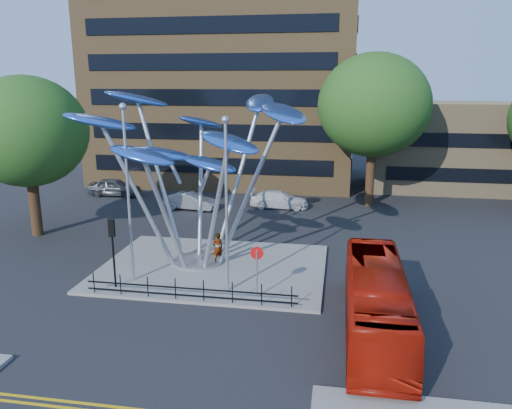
% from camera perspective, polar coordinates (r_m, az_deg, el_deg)
% --- Properties ---
extents(ground, '(120.00, 120.00, 0.00)m').
position_cam_1_polar(ground, '(21.91, -6.34, -13.13)').
color(ground, black).
rests_on(ground, ground).
extents(traffic_island, '(12.00, 9.00, 0.15)m').
position_cam_1_polar(traffic_island, '(27.40, -4.92, -7.18)').
color(traffic_island, slate).
rests_on(traffic_island, ground).
extents(brick_tower, '(25.00, 15.00, 30.00)m').
position_cam_1_polar(brick_tower, '(52.24, -3.35, 19.54)').
color(brick_tower, brown).
rests_on(brick_tower, ground).
extents(low_building_near, '(15.00, 8.00, 8.00)m').
position_cam_1_polar(low_building_near, '(50.15, 21.75, 6.21)').
color(low_building_near, tan).
rests_on(low_building_near, ground).
extents(tree_right, '(8.80, 8.80, 12.11)m').
position_cam_1_polar(tree_right, '(40.81, 13.33, 10.96)').
color(tree_right, black).
rests_on(tree_right, ground).
extents(tree_left, '(7.60, 7.60, 10.32)m').
position_cam_1_polar(tree_left, '(34.88, -24.74, 7.55)').
color(tree_left, black).
rests_on(tree_left, ground).
extents(leaf_sculpture, '(12.72, 9.54, 9.51)m').
position_cam_1_polar(leaf_sculpture, '(26.68, -7.10, 7.26)').
color(leaf_sculpture, '#9EA0A5').
rests_on(leaf_sculpture, traffic_island).
extents(street_lamp_left, '(0.36, 0.36, 8.80)m').
position_cam_1_polar(street_lamp_left, '(24.81, -14.50, 2.87)').
color(street_lamp_left, '#9EA0A5').
rests_on(street_lamp_left, traffic_island).
extents(street_lamp_right, '(0.36, 0.36, 8.30)m').
position_cam_1_polar(street_lamp_right, '(22.81, -3.42, 1.67)').
color(street_lamp_right, '#9EA0A5').
rests_on(street_lamp_right, traffic_island).
extents(traffic_light_island, '(0.28, 0.18, 3.42)m').
position_cam_1_polar(traffic_light_island, '(24.80, -16.10, -3.78)').
color(traffic_light_island, black).
rests_on(traffic_light_island, traffic_island).
extents(no_entry_sign_island, '(0.60, 0.10, 2.45)m').
position_cam_1_polar(no_entry_sign_island, '(23.00, 0.10, -6.73)').
color(no_entry_sign_island, '#9EA0A5').
rests_on(no_entry_sign_island, traffic_island).
extents(pedestrian_railing_front, '(10.00, 0.06, 1.00)m').
position_cam_1_polar(pedestrian_railing_front, '(23.41, -7.61, -9.82)').
color(pedestrian_railing_front, black).
rests_on(pedestrian_railing_front, traffic_island).
extents(red_bus, '(2.30, 9.78, 2.72)m').
position_cam_1_polar(red_bus, '(20.93, 13.54, -10.66)').
color(red_bus, '#A51407').
rests_on(red_bus, ground).
extents(pedestrian, '(0.76, 0.71, 1.74)m').
position_cam_1_polar(pedestrian, '(27.50, -4.40, -5.00)').
color(pedestrian, gray).
rests_on(pedestrian, traffic_island).
extents(parked_car_left, '(4.59, 1.88, 1.56)m').
position_cam_1_polar(parked_car_left, '(45.81, -15.88, 1.93)').
color(parked_car_left, '#46484F').
rests_on(parked_car_left, ground).
extents(parked_car_mid, '(4.28, 1.95, 1.36)m').
position_cam_1_polar(parked_car_mid, '(39.73, -7.53, 0.40)').
color(parked_car_mid, '#9DA0A4').
rests_on(parked_car_mid, ground).
extents(parked_car_right, '(4.70, 1.96, 1.36)m').
position_cam_1_polar(parked_car_right, '(39.96, 2.66, 0.58)').
color(parked_car_right, silver).
rests_on(parked_car_right, ground).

